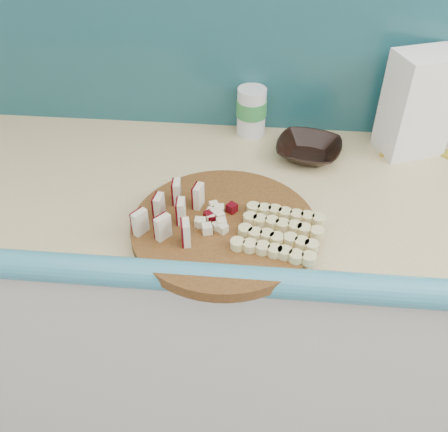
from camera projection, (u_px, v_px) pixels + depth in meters
name	position (u px, v px, depth m)	size (l,w,h in m)	color
kitchen_counter	(287.00, 314.00, 1.45)	(2.20, 0.63, 0.91)	silver
backsplash	(311.00, 37.00, 1.22)	(2.20, 0.02, 0.50)	teal
cutting_board	(224.00, 228.00, 1.04)	(0.38, 0.38, 0.02)	#44250E
apple_wedges	(172.00, 212.00, 1.01)	(0.13, 0.16, 0.05)	beige
apple_chunks	(213.00, 217.00, 1.03)	(0.07, 0.06, 0.02)	beige
banana_slices	(280.00, 232.00, 1.00)	(0.19, 0.17, 0.02)	#D6C982
brown_bowl	(309.00, 150.00, 1.25)	(0.16, 0.16, 0.04)	black
flour_bag	(418.00, 104.00, 1.21)	(0.15, 0.11, 0.26)	white
canister	(251.00, 111.00, 1.31)	(0.08, 0.08, 0.13)	silver
banana_peel	(411.00, 143.00, 1.31)	(0.20, 0.17, 0.01)	yellow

